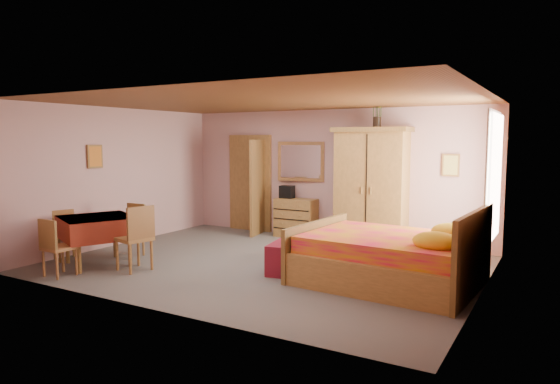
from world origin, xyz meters
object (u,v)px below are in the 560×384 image
Objects in this scene: sunflower_vase at (377,113)px; chair_north at (129,231)px; bed at (388,244)px; chest_of_drawers at (296,218)px; dining_table at (98,241)px; wardrobe at (372,187)px; floor_lamp at (342,191)px; chair_west at (66,235)px; chair_east at (134,238)px; stereo at (287,192)px; bench at (295,253)px; wall_mirror at (301,161)px; chair_south at (59,247)px.

sunflower_vase reaches higher than chair_north.
chest_of_drawers is at bearing 143.57° from bed.
dining_table is (-3.38, -3.58, -2.11)m from sunflower_vase.
dining_table is (-1.67, -3.60, -0.01)m from chest_of_drawers.
wardrobe is 0.93× the size of bed.
dining_table is 1.18× the size of chair_north.
chair_north reaches higher than dining_table.
floor_lamp reaches higher than chair_west.
wardrobe is at bearing 153.07° from chair_west.
chair_east is (0.76, -0.62, 0.06)m from chair_north.
chest_of_drawers is 3.68m from chair_east.
floor_lamp is 5.04m from chair_west.
sunflower_vase is 0.65× the size of chair_west.
wardrobe is 2.71× the size of chair_west.
floor_lamp is 2.22× the size of chair_north.
chair_east reaches higher than chair_north.
stereo is 3.94m from dining_table.
chair_west is (-4.03, -3.60, -0.70)m from wardrobe.
bed is 5.26m from chair_west.
sunflower_vase is at bearing 152.73° from chair_west.
bench is at bearing -103.90° from sunflower_vase.
wardrobe reaches higher than chair_east.
chair_north reaches higher than chair_west.
chair_north is at bearing -122.24° from wall_mirror.
floor_lamp is 2.89m from bed.
wall_mirror reaches higher than bench.
sunflower_vase reaches higher than bench.
sunflower_vase reaches higher than chair_south.
stereo reaches higher than bench.
sunflower_vase is at bearing -0.98° from stereo.
chair_west is (-2.18, -3.66, -0.51)m from stereo.
bed is at bearing -47.12° from wall_mirror.
bed reaches higher than chair_south.
chair_north is at bearing 90.41° from dining_table.
floor_lamp is 1.45× the size of bench.
chest_of_drawers is at bearing -178.09° from floor_lamp.
bench is at bearing 26.40° from dining_table.
wardrobe reaches higher than bed.
dining_table is (-2.66, -3.64, -0.61)m from floor_lamp.
floor_lamp is (0.99, -0.18, -0.56)m from wall_mirror.
chair_south is at bearing -110.02° from chest_of_drawers.
wall_mirror reaches higher than chair_south.
dining_table is (-1.45, -3.62, -0.53)m from stereo.
chair_north is (-1.68, -3.15, -1.10)m from wall_mirror.
stereo is (-0.22, -0.19, -0.63)m from wall_mirror.
dining_table is at bearing -134.30° from wardrobe.
chair_west is at bearing -138.57° from sunflower_vase.
chest_of_drawers is 2.49m from bench.
sunflower_vase is 0.53× the size of chair_east.
bed reaches higher than dining_table.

